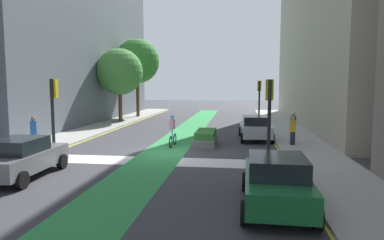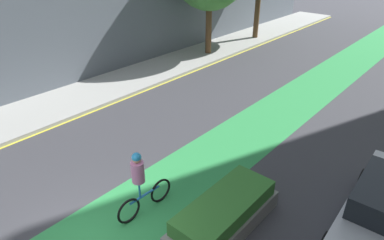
# 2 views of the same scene
# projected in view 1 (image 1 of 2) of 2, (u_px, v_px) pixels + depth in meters

# --- Properties ---
(ground_plane) EXTENTS (120.00, 120.00, 0.00)m
(ground_plane) POSITION_uv_depth(u_px,v_px,m) (167.00, 153.00, 18.28)
(ground_plane) COLOR #38383D
(bike_lane_paint) EXTENTS (2.40, 60.00, 0.01)m
(bike_lane_paint) POSITION_uv_depth(u_px,v_px,m) (163.00, 153.00, 18.31)
(bike_lane_paint) COLOR #2D8C47
(bike_lane_paint) RESTS_ON ground_plane
(crosswalk_band) EXTENTS (12.00, 1.80, 0.01)m
(crosswalk_band) POSITION_uv_depth(u_px,v_px,m) (158.00, 161.00, 16.31)
(crosswalk_band) COLOR silver
(crosswalk_band) RESTS_ON ground_plane
(sidewalk_left) EXTENTS (3.00, 60.00, 0.15)m
(sidewalk_left) POSITION_uv_depth(u_px,v_px,m) (35.00, 148.00, 19.26)
(sidewalk_left) COLOR #9E9E99
(sidewalk_left) RESTS_ON ground_plane
(curb_stripe_left) EXTENTS (0.16, 60.00, 0.01)m
(curb_stripe_left) POSITION_uv_depth(u_px,v_px,m) (60.00, 150.00, 19.07)
(curb_stripe_left) COLOR yellow
(curb_stripe_left) RESTS_ON ground_plane
(sidewalk_right) EXTENTS (3.00, 60.00, 0.15)m
(sidewalk_right) POSITION_uv_depth(u_px,v_px,m) (313.00, 155.00, 17.29)
(sidewalk_right) COLOR #9E9E99
(sidewalk_right) RESTS_ON ground_plane
(curb_stripe_right) EXTENTS (0.16, 60.00, 0.01)m
(curb_stripe_right) POSITION_uv_depth(u_px,v_px,m) (283.00, 156.00, 17.50)
(curb_stripe_right) COLOR yellow
(curb_stripe_right) RESTS_ON ground_plane
(traffic_signal_near_right) EXTENTS (0.35, 0.52, 3.84)m
(traffic_signal_near_right) POSITION_uv_depth(u_px,v_px,m) (269.00, 104.00, 15.79)
(traffic_signal_near_right) COLOR black
(traffic_signal_near_right) RESTS_ON ground_plane
(traffic_signal_near_left) EXTENTS (0.35, 0.52, 3.89)m
(traffic_signal_near_left) POSITION_uv_depth(u_px,v_px,m) (53.00, 102.00, 17.49)
(traffic_signal_near_left) COLOR black
(traffic_signal_near_left) RESTS_ON ground_plane
(traffic_signal_far_right) EXTENTS (0.35, 0.52, 3.94)m
(traffic_signal_far_right) POSITION_uv_depth(u_px,v_px,m) (259.00, 93.00, 32.04)
(traffic_signal_far_right) COLOR black
(traffic_signal_far_right) RESTS_ON ground_plane
(car_green_right_near) EXTENTS (2.11, 4.25, 1.57)m
(car_green_right_near) POSITION_uv_depth(u_px,v_px,m) (276.00, 181.00, 10.09)
(car_green_right_near) COLOR #196033
(car_green_right_near) RESTS_ON ground_plane
(car_silver_right_far) EXTENTS (2.16, 4.27, 1.57)m
(car_silver_right_far) POSITION_uv_depth(u_px,v_px,m) (255.00, 128.00, 22.56)
(car_silver_right_far) COLOR #B2B7BF
(car_silver_right_far) RESTS_ON ground_plane
(car_grey_left_near) EXTENTS (2.12, 4.25, 1.57)m
(car_grey_left_near) POSITION_uv_depth(u_px,v_px,m) (21.00, 157.00, 13.38)
(car_grey_left_near) COLOR slate
(car_grey_left_near) RESTS_ON ground_plane
(cyclist_in_lane) EXTENTS (0.32, 1.73, 1.86)m
(cyclist_in_lane) POSITION_uv_depth(u_px,v_px,m) (172.00, 130.00, 20.08)
(cyclist_in_lane) COLOR black
(cyclist_in_lane) RESTS_ON ground_plane
(pedestrian_sidewalk_right_a) EXTENTS (0.34, 0.34, 1.63)m
(pedestrian_sidewalk_right_a) POSITION_uv_depth(u_px,v_px,m) (293.00, 130.00, 19.82)
(pedestrian_sidewalk_right_a) COLOR #262638
(pedestrian_sidewalk_right_a) RESTS_ON sidewalk_right
(pedestrian_sidewalk_left_a) EXTENTS (0.34, 0.34, 1.79)m
(pedestrian_sidewalk_left_a) POSITION_uv_depth(u_px,v_px,m) (34.00, 133.00, 18.32)
(pedestrian_sidewalk_left_a) COLOR #262638
(pedestrian_sidewalk_left_a) RESTS_ON sidewalk_left
(pedestrian_sidewalk_right_b) EXTENTS (0.34, 0.34, 1.81)m
(pedestrian_sidewalk_right_b) POSITION_uv_depth(u_px,v_px,m) (293.00, 127.00, 20.67)
(pedestrian_sidewalk_right_b) COLOR #262638
(pedestrian_sidewalk_right_b) RESTS_ON sidewalk_right
(street_tree_near) EXTENTS (4.32, 4.32, 6.80)m
(street_tree_near) POSITION_uv_depth(u_px,v_px,m) (120.00, 72.00, 32.19)
(street_tree_near) COLOR brown
(street_tree_near) RESTS_ON sidewalk_left
(street_tree_far) EXTENTS (4.75, 4.75, 8.33)m
(street_tree_far) POSITION_uv_depth(u_px,v_px,m) (137.00, 61.00, 37.03)
(street_tree_far) COLOR brown
(street_tree_far) RESTS_ON sidewalk_left
(median_planter) EXTENTS (1.22, 3.10, 0.85)m
(median_planter) POSITION_uv_depth(u_px,v_px,m) (206.00, 138.00, 20.83)
(median_planter) COLOR slate
(median_planter) RESTS_ON ground_plane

